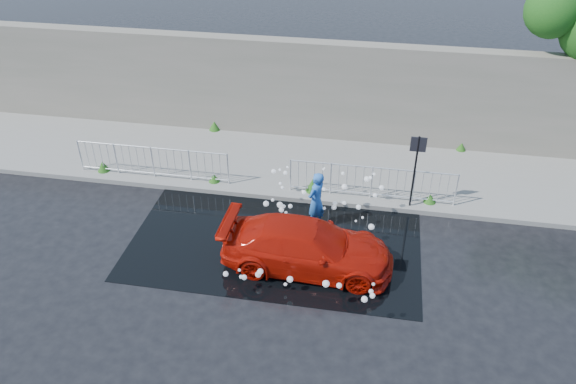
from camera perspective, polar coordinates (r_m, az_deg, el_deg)
ground at (r=15.23m, az=-3.78°, el=-6.87°), size 90.00×90.00×0.00m
pavement at (r=19.17m, az=-0.39°, el=2.88°), size 30.00×4.00×0.15m
curb at (r=17.51m, az=-1.56°, el=-0.39°), size 30.00×0.25×0.16m
retaining_wall at (r=20.28m, az=0.72°, el=10.46°), size 30.00×0.60×3.50m
puddle at (r=15.89m, az=-1.20°, el=-4.76°), size 8.00×5.00×0.01m
sign_post at (r=16.51m, az=12.88°, el=3.13°), size 0.45×0.06×2.50m
railing_left at (r=18.55m, az=-13.60°, el=3.09°), size 5.05×0.05×1.10m
railing_right at (r=17.19m, az=8.49°, el=1.10°), size 5.05×0.05×1.10m
weeds at (r=18.63m, az=-1.63°, el=2.76°), size 12.17×3.93×0.44m
water_spray at (r=15.44m, az=2.77°, el=-2.95°), size 3.68×5.25×1.03m
red_car at (r=14.60m, az=1.99°, el=-5.57°), size 4.50×1.90×1.30m
person at (r=15.88m, az=2.86°, el=-0.87°), size 0.68×0.78×1.78m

